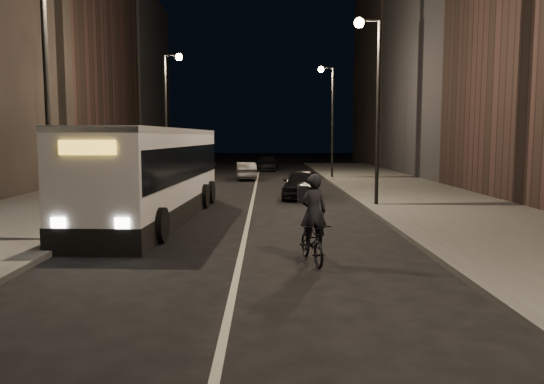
{
  "coord_description": "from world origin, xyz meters",
  "views": [
    {
      "loc": [
        0.68,
        -11.44,
        3.17
      ],
      "look_at": [
        0.85,
        4.45,
        1.5
      ],
      "focal_mm": 35.0,
      "sensor_mm": 36.0,
      "label": 1
    }
  ],
  "objects_px": {
    "streetlight_right_far": "(329,107)",
    "streetlight_left_near": "(55,59)",
    "streetlight_left_far": "(170,101)",
    "city_bus": "(154,170)",
    "cyclist_on_bicycle": "(313,234)",
    "car_mid": "(246,171)",
    "streetlight_right_mid": "(372,86)",
    "car_near": "(301,184)",
    "car_far": "(267,163)"
  },
  "relations": [
    {
      "from": "streetlight_left_near",
      "to": "cyclist_on_bicycle",
      "type": "height_order",
      "value": "streetlight_left_near"
    },
    {
      "from": "streetlight_left_near",
      "to": "cyclist_on_bicycle",
      "type": "bearing_deg",
      "value": -18.54
    },
    {
      "from": "streetlight_left_far",
      "to": "cyclist_on_bicycle",
      "type": "distance_m",
      "value": 22.11
    },
    {
      "from": "streetlight_right_far",
      "to": "car_mid",
      "type": "distance_m",
      "value": 7.76
    },
    {
      "from": "city_bus",
      "to": "car_mid",
      "type": "bearing_deg",
      "value": 84.59
    },
    {
      "from": "streetlight_left_near",
      "to": "city_bus",
      "type": "xyz_separation_m",
      "value": [
        1.73,
        4.77,
        -3.48
      ]
    },
    {
      "from": "streetlight_right_mid",
      "to": "car_far",
      "type": "bearing_deg",
      "value": 99.91
    },
    {
      "from": "car_near",
      "to": "car_far",
      "type": "distance_m",
      "value": 22.32
    },
    {
      "from": "streetlight_right_far",
      "to": "car_mid",
      "type": "height_order",
      "value": "streetlight_right_far"
    },
    {
      "from": "streetlight_right_mid",
      "to": "car_near",
      "type": "height_order",
      "value": "streetlight_right_mid"
    },
    {
      "from": "streetlight_right_mid",
      "to": "car_mid",
      "type": "height_order",
      "value": "streetlight_right_mid"
    },
    {
      "from": "streetlight_left_near",
      "to": "city_bus",
      "type": "relative_size",
      "value": 0.63
    },
    {
      "from": "streetlight_right_far",
      "to": "streetlight_left_far",
      "type": "height_order",
      "value": "same"
    },
    {
      "from": "car_far",
      "to": "streetlight_left_near",
      "type": "bearing_deg",
      "value": -94.08
    },
    {
      "from": "cyclist_on_bicycle",
      "to": "streetlight_left_far",
      "type": "bearing_deg",
      "value": 99.19
    },
    {
      "from": "car_near",
      "to": "city_bus",
      "type": "bearing_deg",
      "value": -123.99
    },
    {
      "from": "car_near",
      "to": "streetlight_left_far",
      "type": "bearing_deg",
      "value": 148.41
    },
    {
      "from": "streetlight_right_mid",
      "to": "cyclist_on_bicycle",
      "type": "xyz_separation_m",
      "value": [
        -3.5,
        -10.4,
        -4.61
      ]
    },
    {
      "from": "streetlight_right_mid",
      "to": "streetlight_left_near",
      "type": "distance_m",
      "value": 13.33
    },
    {
      "from": "cyclist_on_bicycle",
      "to": "car_mid",
      "type": "relative_size",
      "value": 0.58
    },
    {
      "from": "car_far",
      "to": "car_near",
      "type": "bearing_deg",
      "value": -79.51
    },
    {
      "from": "streetlight_left_near",
      "to": "city_bus",
      "type": "height_order",
      "value": "streetlight_left_near"
    },
    {
      "from": "streetlight_left_far",
      "to": "car_near",
      "type": "relative_size",
      "value": 1.85
    },
    {
      "from": "streetlight_right_far",
      "to": "streetlight_left_near",
      "type": "distance_m",
      "value": 26.26
    },
    {
      "from": "city_bus",
      "to": "cyclist_on_bicycle",
      "type": "distance_m",
      "value": 9.07
    },
    {
      "from": "streetlight_right_mid",
      "to": "car_far",
      "type": "relative_size",
      "value": 1.76
    },
    {
      "from": "streetlight_left_near",
      "to": "streetlight_left_far",
      "type": "bearing_deg",
      "value": 90.0
    },
    {
      "from": "streetlight_left_far",
      "to": "car_mid",
      "type": "bearing_deg",
      "value": 49.96
    },
    {
      "from": "streetlight_right_far",
      "to": "cyclist_on_bicycle",
      "type": "distance_m",
      "value": 27.03
    },
    {
      "from": "streetlight_right_mid",
      "to": "cyclist_on_bicycle",
      "type": "distance_m",
      "value": 11.9
    },
    {
      "from": "city_bus",
      "to": "car_far",
      "type": "relative_size",
      "value": 2.81
    },
    {
      "from": "cyclist_on_bicycle",
      "to": "car_mid",
      "type": "distance_m",
      "value": 25.93
    },
    {
      "from": "streetlight_right_mid",
      "to": "city_bus",
      "type": "height_order",
      "value": "streetlight_right_mid"
    },
    {
      "from": "streetlight_left_near",
      "to": "car_near",
      "type": "height_order",
      "value": "streetlight_left_near"
    },
    {
      "from": "streetlight_right_mid",
      "to": "car_far",
      "type": "height_order",
      "value": "streetlight_right_mid"
    },
    {
      "from": "streetlight_left_far",
      "to": "city_bus",
      "type": "distance_m",
      "value": 13.79
    },
    {
      "from": "streetlight_left_near",
      "to": "streetlight_left_far",
      "type": "xyz_separation_m",
      "value": [
        0.0,
        18.0,
        0.0
      ]
    },
    {
      "from": "streetlight_left_far",
      "to": "city_bus",
      "type": "relative_size",
      "value": 0.63
    },
    {
      "from": "streetlight_right_far",
      "to": "car_near",
      "type": "xyz_separation_m",
      "value": [
        -2.85,
        -12.31,
        -4.61
      ]
    },
    {
      "from": "streetlight_right_mid",
      "to": "streetlight_right_far",
      "type": "xyz_separation_m",
      "value": [
        0.0,
        16.0,
        0.0
      ]
    },
    {
      "from": "streetlight_right_far",
      "to": "car_near",
      "type": "distance_m",
      "value": 13.45
    },
    {
      "from": "streetlight_left_near",
      "to": "car_mid",
      "type": "bearing_deg",
      "value": 79.04
    },
    {
      "from": "car_mid",
      "to": "car_near",
      "type": "bearing_deg",
      "value": 100.6
    },
    {
      "from": "city_bus",
      "to": "car_mid",
      "type": "height_order",
      "value": "city_bus"
    },
    {
      "from": "cyclist_on_bicycle",
      "to": "car_mid",
      "type": "xyz_separation_m",
      "value": [
        -2.64,
        25.8,
        -0.11
      ]
    },
    {
      "from": "streetlight_left_far",
      "to": "cyclist_on_bicycle",
      "type": "height_order",
      "value": "streetlight_left_far"
    },
    {
      "from": "cyclist_on_bicycle",
      "to": "city_bus",
      "type": "bearing_deg",
      "value": 117.01
    },
    {
      "from": "car_near",
      "to": "car_far",
      "type": "height_order",
      "value": "car_near"
    },
    {
      "from": "cyclist_on_bicycle",
      "to": "car_far",
      "type": "xyz_separation_m",
      "value": [
        -1.04,
        36.35,
        -0.08
      ]
    },
    {
      "from": "streetlight_right_mid",
      "to": "streetlight_left_near",
      "type": "height_order",
      "value": "same"
    }
  ]
}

